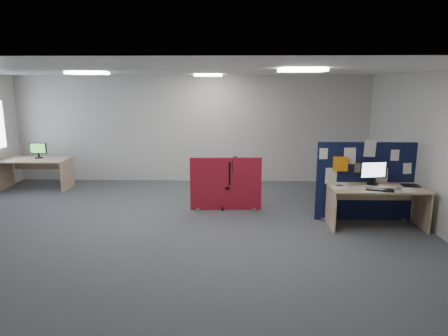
{
  "coord_description": "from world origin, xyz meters",
  "views": [
    {
      "loc": [
        1.08,
        -6.64,
        2.49
      ],
      "look_at": [
        0.9,
        0.39,
        1.0
      ],
      "focal_mm": 32.0,
      "sensor_mm": 36.0,
      "label": 1
    }
  ],
  "objects_px": {
    "navy_divider": "(364,181)",
    "office_chair": "(227,180)",
    "monitor_second": "(38,150)",
    "main_desk": "(376,196)",
    "second_desk": "(36,166)",
    "monitor_main": "(373,172)",
    "red_divider": "(226,185)"
  },
  "relations": [
    {
      "from": "second_desk",
      "to": "office_chair",
      "type": "xyz_separation_m",
      "value": [
        4.62,
        -1.38,
        0.03
      ]
    },
    {
      "from": "navy_divider",
      "to": "monitor_main",
      "type": "relative_size",
      "value": 3.66
    },
    {
      "from": "monitor_second",
      "to": "office_chair",
      "type": "relative_size",
      "value": 0.41
    },
    {
      "from": "monitor_second",
      "to": "office_chair",
      "type": "height_order",
      "value": "monitor_second"
    },
    {
      "from": "navy_divider",
      "to": "second_desk",
      "type": "height_order",
      "value": "navy_divider"
    },
    {
      "from": "monitor_main",
      "to": "red_divider",
      "type": "distance_m",
      "value": 2.77
    },
    {
      "from": "main_desk",
      "to": "red_divider",
      "type": "distance_m",
      "value": 2.81
    },
    {
      "from": "navy_divider",
      "to": "monitor_second",
      "type": "bearing_deg",
      "value": 162.9
    },
    {
      "from": "navy_divider",
      "to": "monitor_main",
      "type": "xyz_separation_m",
      "value": [
        0.09,
        -0.21,
        0.23
      ]
    },
    {
      "from": "main_desk",
      "to": "second_desk",
      "type": "relative_size",
      "value": 1.04
    },
    {
      "from": "navy_divider",
      "to": "main_desk",
      "type": "bearing_deg",
      "value": -71.38
    },
    {
      "from": "main_desk",
      "to": "red_divider",
      "type": "bearing_deg",
      "value": 161.44
    },
    {
      "from": "navy_divider",
      "to": "second_desk",
      "type": "distance_m",
      "value": 7.45
    },
    {
      "from": "monitor_second",
      "to": "monitor_main",
      "type": "bearing_deg",
      "value": -13.76
    },
    {
      "from": "second_desk",
      "to": "navy_divider",
      "type": "bearing_deg",
      "value": -16.43
    },
    {
      "from": "monitor_main",
      "to": "second_desk",
      "type": "bearing_deg",
      "value": 152.19
    },
    {
      "from": "monitor_main",
      "to": "red_divider",
      "type": "height_order",
      "value": "monitor_main"
    },
    {
      "from": "navy_divider",
      "to": "main_desk",
      "type": "xyz_separation_m",
      "value": [
        0.12,
        -0.36,
        -0.18
      ]
    },
    {
      "from": "main_desk",
      "to": "monitor_main",
      "type": "height_order",
      "value": "monitor_main"
    },
    {
      "from": "navy_divider",
      "to": "monitor_main",
      "type": "height_order",
      "value": "navy_divider"
    },
    {
      "from": "navy_divider",
      "to": "monitor_main",
      "type": "distance_m",
      "value": 0.32
    },
    {
      "from": "red_divider",
      "to": "monitor_second",
      "type": "distance_m",
      "value": 4.85
    },
    {
      "from": "monitor_second",
      "to": "main_desk",
      "type": "bearing_deg",
      "value": -14.7
    },
    {
      "from": "navy_divider",
      "to": "second_desk",
      "type": "relative_size",
      "value": 1.12
    },
    {
      "from": "navy_divider",
      "to": "red_divider",
      "type": "distance_m",
      "value": 2.61
    },
    {
      "from": "navy_divider",
      "to": "red_divider",
      "type": "relative_size",
      "value": 1.24
    },
    {
      "from": "navy_divider",
      "to": "office_chair",
      "type": "height_order",
      "value": "navy_divider"
    },
    {
      "from": "office_chair",
      "to": "monitor_second",
      "type": "bearing_deg",
      "value": 176.59
    },
    {
      "from": "navy_divider",
      "to": "office_chair",
      "type": "xyz_separation_m",
      "value": [
        -2.52,
        0.73,
        -0.16
      ]
    },
    {
      "from": "main_desk",
      "to": "monitor_second",
      "type": "relative_size",
      "value": 3.98
    },
    {
      "from": "navy_divider",
      "to": "office_chair",
      "type": "distance_m",
      "value": 2.63
    },
    {
      "from": "second_desk",
      "to": "monitor_second",
      "type": "distance_m",
      "value": 0.4
    }
  ]
}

